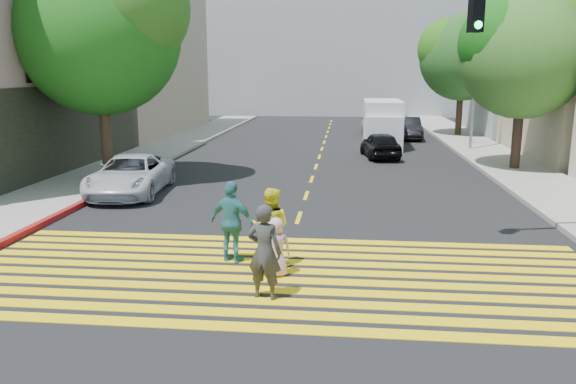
% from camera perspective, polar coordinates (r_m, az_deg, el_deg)
% --- Properties ---
extents(ground, '(120.00, 120.00, 0.00)m').
position_cam_1_polar(ground, '(10.58, -1.72, -10.86)').
color(ground, black).
extents(sidewalk_left, '(3.00, 40.00, 0.15)m').
position_cam_1_polar(sidewalk_left, '(33.39, -11.23, 4.88)').
color(sidewalk_left, gray).
rests_on(sidewalk_left, ground).
extents(sidewalk_right, '(3.00, 60.00, 0.15)m').
position_cam_1_polar(sidewalk_right, '(26.00, 21.93, 2.24)').
color(sidewalk_right, gray).
rests_on(sidewalk_right, ground).
extents(curb_red, '(0.20, 8.00, 0.16)m').
position_cam_1_polar(curb_red, '(18.14, -21.18, -1.63)').
color(curb_red, maroon).
rests_on(curb_red, ground).
extents(crosswalk, '(13.40, 5.30, 0.01)m').
position_cam_1_polar(crosswalk, '(11.75, -0.88, -8.42)').
color(crosswalk, yellow).
rests_on(crosswalk, ground).
extents(lane_line, '(0.12, 34.40, 0.01)m').
position_cam_1_polar(lane_line, '(32.44, 3.59, 4.76)').
color(lane_line, yellow).
rests_on(lane_line, ground).
extents(building_left_tan, '(12.00, 16.00, 10.00)m').
position_cam_1_polar(building_left_tan, '(41.46, -19.22, 12.63)').
color(building_left_tan, tan).
rests_on(building_left_tan, ground).
extents(building_right_grey, '(10.00, 10.00, 10.00)m').
position_cam_1_polar(building_right_grey, '(41.96, 25.60, 12.12)').
color(building_right_grey, gray).
rests_on(building_right_grey, ground).
extents(backdrop_block, '(30.00, 8.00, 12.00)m').
position_cam_1_polar(backdrop_block, '(57.70, 4.79, 13.90)').
color(backdrop_block, gray).
rests_on(backdrop_block, ground).
extents(tree_left, '(8.06, 7.81, 8.67)m').
position_cam_1_polar(tree_left, '(22.64, -18.47, 15.84)').
color(tree_left, '#432B1E').
rests_on(tree_left, ground).
extents(tree_right_near, '(5.65, 5.15, 7.46)m').
position_cam_1_polar(tree_right_near, '(25.48, 23.02, 13.23)').
color(tree_right_near, black).
rests_on(tree_right_near, ground).
extents(tree_right_far, '(6.33, 5.87, 7.91)m').
position_cam_1_polar(tree_right_far, '(38.35, 17.45, 13.35)').
color(tree_right_far, '#342616').
rests_on(tree_right_far, ground).
extents(pedestrian_man, '(0.74, 0.58, 1.80)m').
position_cam_1_polar(pedestrian_man, '(10.34, -2.40, -6.09)').
color(pedestrian_man, '#323232').
rests_on(pedestrian_man, ground).
extents(pedestrian_woman, '(0.90, 0.73, 1.73)m').
position_cam_1_polar(pedestrian_woman, '(12.03, -1.78, -3.62)').
color(pedestrian_woman, yellow).
rests_on(pedestrian_woman, ground).
extents(pedestrian_child, '(0.70, 0.57, 1.24)m').
position_cam_1_polar(pedestrian_child, '(11.51, -1.22, -5.62)').
color(pedestrian_child, '#CE9BAE').
rests_on(pedestrian_child, ground).
extents(pedestrian_extra, '(1.15, 0.78, 1.81)m').
position_cam_1_polar(pedestrian_extra, '(12.36, -5.68, -3.06)').
color(pedestrian_extra, teal).
rests_on(pedestrian_extra, ground).
extents(white_sedan, '(2.58, 4.94, 1.33)m').
position_cam_1_polar(white_sedan, '(20.02, -15.71, 1.67)').
color(white_sedan, silver).
rests_on(white_sedan, ground).
extents(dark_car_near, '(2.04, 3.95, 1.28)m').
position_cam_1_polar(dark_car_near, '(27.92, 9.36, 4.75)').
color(dark_car_near, black).
rests_on(dark_car_near, ground).
extents(silver_car, '(2.07, 4.99, 1.44)m').
position_cam_1_polar(silver_car, '(38.88, 8.99, 6.91)').
color(silver_car, gray).
rests_on(silver_car, ground).
extents(dark_car_parked, '(1.47, 4.12, 1.36)m').
position_cam_1_polar(dark_car_parked, '(36.31, 12.10, 6.36)').
color(dark_car_parked, black).
rests_on(dark_car_parked, ground).
extents(white_van, '(2.13, 5.48, 2.57)m').
position_cam_1_polar(white_van, '(32.21, 9.56, 6.74)').
color(white_van, silver).
rests_on(white_van, ground).
extents(street_lamp, '(1.88, 0.50, 8.33)m').
position_cam_1_polar(street_lamp, '(31.19, 18.24, 12.70)').
color(street_lamp, gray).
rests_on(street_lamp, ground).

